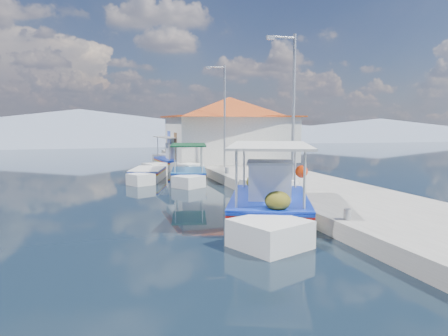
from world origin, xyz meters
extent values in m
plane|color=black|center=(0.00, 0.00, 0.00)|extent=(160.00, 160.00, 0.00)
cube|color=#A4A19A|center=(5.90, 6.00, 0.25)|extent=(5.00, 44.00, 0.50)
cylinder|color=#A5A8AD|center=(3.80, -3.00, 0.65)|extent=(0.20, 0.20, 0.30)
cylinder|color=#A5A8AD|center=(3.80, 2.00, 0.65)|extent=(0.20, 0.20, 0.30)
cylinder|color=#A5A8AD|center=(3.80, 8.00, 0.65)|extent=(0.20, 0.20, 0.30)
cylinder|color=#A5A8AD|center=(3.80, 14.00, 0.65)|extent=(0.20, 0.20, 0.30)
cube|color=silver|center=(2.54, -0.53, 0.23)|extent=(3.94, 5.13, 1.00)
cube|color=silver|center=(1.35, 2.27, 0.36)|extent=(2.18, 2.18, 1.11)
cube|color=silver|center=(3.69, -3.24, 0.23)|extent=(2.12, 2.12, 0.95)
cube|color=#0E2FB9|center=(2.54, -0.53, 0.70)|extent=(4.05, 5.29, 0.06)
cube|color=#AF120F|center=(2.54, -0.53, 0.61)|extent=(4.05, 5.29, 0.05)
cube|color=yellow|center=(2.54, -0.53, 0.54)|extent=(4.05, 5.29, 0.04)
cube|color=#0E2FB9|center=(2.54, -0.53, 0.77)|extent=(4.06, 5.25, 0.05)
cube|color=brown|center=(2.54, -0.53, 0.74)|extent=(3.73, 4.98, 0.05)
cube|color=silver|center=(2.67, -0.82, 1.32)|extent=(1.72, 1.77, 1.16)
cube|color=silver|center=(2.67, -0.82, 1.92)|extent=(1.86, 1.91, 0.06)
cylinder|color=beige|center=(0.93, 0.88, 1.59)|extent=(0.07, 0.07, 1.69)
cylinder|color=beige|center=(2.64, 1.61, 1.59)|extent=(0.07, 0.07, 1.69)
cylinder|color=beige|center=(2.44, -2.67, 1.59)|extent=(0.07, 0.07, 1.69)
cylinder|color=beige|center=(4.15, -1.94, 1.59)|extent=(0.07, 0.07, 1.69)
cube|color=silver|center=(2.54, -0.53, 2.43)|extent=(4.04, 5.18, 0.07)
ellipsoid|color=#525216|center=(1.57, 0.67, 1.04)|extent=(0.80, 0.88, 0.60)
ellipsoid|color=#525216|center=(2.05, 1.44, 0.99)|extent=(0.68, 0.74, 0.51)
ellipsoid|color=#525216|center=(3.48, -2.20, 1.01)|extent=(0.72, 0.79, 0.54)
sphere|color=red|center=(3.27, 0.47, 1.53)|extent=(0.42, 0.42, 0.42)
cube|color=silver|center=(1.97, 8.99, 0.19)|extent=(2.37, 3.48, 0.81)
cube|color=silver|center=(1.50, 11.07, 0.29)|extent=(1.70, 1.70, 0.90)
cube|color=silver|center=(2.42, 6.97, 0.19)|extent=(1.65, 1.65, 0.77)
cube|color=#0E2FB9|center=(1.97, 8.99, 0.56)|extent=(2.44, 3.58, 0.05)
cube|color=#AF120F|center=(1.97, 8.99, 0.50)|extent=(2.44, 3.58, 0.04)
cube|color=yellow|center=(1.97, 8.99, 0.44)|extent=(2.44, 3.58, 0.03)
cube|color=#185294|center=(1.97, 8.99, 0.62)|extent=(2.45, 3.56, 0.04)
cube|color=brown|center=(1.97, 8.99, 0.60)|extent=(2.22, 3.39, 0.04)
cylinder|color=beige|center=(1.00, 10.14, 1.28)|extent=(0.06, 0.06, 1.37)
cylinder|color=beige|center=(2.34, 10.44, 1.28)|extent=(0.06, 0.06, 1.37)
cylinder|color=beige|center=(1.59, 7.53, 1.28)|extent=(0.06, 0.06, 1.37)
cylinder|color=beige|center=(2.93, 7.83, 1.28)|extent=(0.06, 0.06, 1.37)
cube|color=#0B371D|center=(1.97, 8.99, 1.97)|extent=(2.45, 3.50, 0.06)
cube|color=silver|center=(-0.04, 10.29, 0.19)|extent=(2.38, 3.27, 0.82)
cube|color=silver|center=(-0.65, 12.15, 0.29)|extent=(1.50, 1.50, 0.90)
cube|color=silver|center=(0.54, 8.48, 0.19)|extent=(1.46, 1.46, 0.77)
cube|color=#0E2FB9|center=(-0.04, 10.29, 0.57)|extent=(2.45, 3.36, 0.05)
cube|color=#AF120F|center=(-0.04, 10.29, 0.50)|extent=(2.45, 3.36, 0.04)
cube|color=yellow|center=(-0.04, 10.29, 0.44)|extent=(2.45, 3.36, 0.03)
cube|color=silver|center=(-0.04, 10.29, 0.63)|extent=(2.45, 3.34, 0.04)
cube|color=brown|center=(-0.04, 10.29, 0.60)|extent=(2.24, 3.17, 0.04)
cube|color=silver|center=(2.41, 15.58, 0.21)|extent=(2.29, 3.92, 0.89)
cube|color=silver|center=(2.64, 18.07, 0.32)|extent=(1.99, 1.99, 0.98)
cube|color=silver|center=(2.19, 13.16, 0.21)|extent=(1.93, 1.93, 0.84)
cube|color=#0E2FB9|center=(2.41, 15.58, 0.62)|extent=(2.36, 4.04, 0.06)
cube|color=#AF120F|center=(2.41, 15.58, 0.54)|extent=(2.36, 4.04, 0.05)
cube|color=yellow|center=(2.41, 15.58, 0.48)|extent=(2.36, 4.04, 0.04)
cube|color=#0E2FB9|center=(2.41, 15.58, 0.68)|extent=(2.38, 4.00, 0.05)
cube|color=brown|center=(2.41, 15.58, 0.65)|extent=(2.13, 3.83, 0.05)
cube|color=silver|center=(2.38, 15.30, 1.17)|extent=(1.18, 1.31, 1.03)
cube|color=silver|center=(2.38, 15.30, 1.70)|extent=(1.29, 1.41, 0.06)
cylinder|color=beige|center=(1.77, 17.22, 1.40)|extent=(0.07, 0.07, 1.49)
cylinder|color=beige|center=(3.33, 17.08, 1.40)|extent=(0.07, 0.07, 1.49)
cylinder|color=beige|center=(1.48, 14.08, 1.40)|extent=(0.07, 0.07, 1.49)
cylinder|color=beige|center=(3.05, 13.93, 1.40)|extent=(0.07, 0.07, 1.49)
cube|color=silver|center=(2.41, 15.58, 2.15)|extent=(2.39, 3.93, 0.07)
cube|color=white|center=(6.20, 15.00, 2.00)|extent=(8.00, 6.00, 3.00)
cube|color=#B14918|center=(6.20, 15.00, 3.55)|extent=(8.64, 6.48, 0.10)
pyramid|color=#B14918|center=(6.20, 15.00, 4.20)|extent=(10.49, 10.49, 1.40)
cube|color=brown|center=(2.22, 14.00, 1.50)|extent=(0.06, 1.00, 2.00)
cube|color=#0E2FB9|center=(2.22, 16.50, 2.10)|extent=(0.06, 1.20, 0.90)
cylinder|color=#A5A8AD|center=(4.60, 2.00, 3.50)|extent=(0.12, 0.12, 6.00)
cylinder|color=#A5A8AD|center=(4.10, 2.00, 6.35)|extent=(1.00, 0.08, 0.08)
cube|color=#A5A8AD|center=(3.60, 2.00, 6.30)|extent=(0.30, 0.14, 0.14)
cylinder|color=#A5A8AD|center=(4.60, 11.00, 3.50)|extent=(0.12, 0.12, 6.00)
cylinder|color=#A5A8AD|center=(4.10, 11.00, 6.35)|extent=(1.00, 0.08, 0.08)
cube|color=#A5A8AD|center=(3.60, 11.00, 6.30)|extent=(0.30, 0.14, 0.14)
cone|color=slate|center=(-5.00, 56.00, 2.45)|extent=(96.00, 96.00, 5.50)
cone|color=slate|center=(25.00, 56.00, 1.60)|extent=(76.80, 76.80, 3.80)
cone|color=slate|center=(50.00, 56.00, 1.80)|extent=(89.60, 89.60, 4.20)
camera|label=1|loc=(-2.77, -12.77, 3.16)|focal=33.51mm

